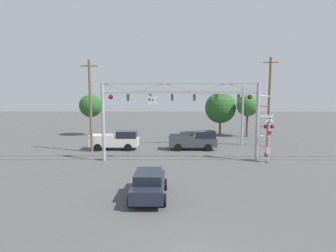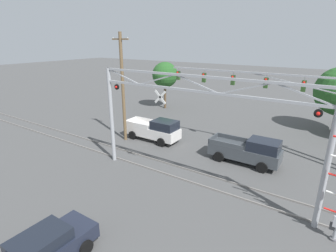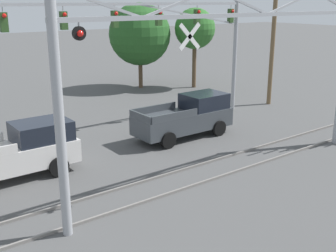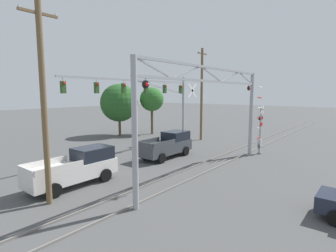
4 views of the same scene
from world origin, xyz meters
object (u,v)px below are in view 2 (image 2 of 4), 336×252
object	(u,v)px
crossing_gantry	(195,117)
utility_pole_left	(123,87)
pickup_truck_lead	(248,151)
traffic_signal_span	(283,93)
pickup_truck_following	(155,130)
background_tree_far_right_verge	(165,75)
sedan_waiting	(44,249)

from	to	relation	value
crossing_gantry	utility_pole_left	distance (m)	9.99
pickup_truck_lead	traffic_signal_span	bearing A→B (deg)	60.72
pickup_truck_lead	pickup_truck_following	xyz separation A→B (m)	(-8.72, -0.03, 0.00)
utility_pole_left	background_tree_far_right_verge	world-z (taller)	utility_pole_left
crossing_gantry	traffic_signal_span	distance (m)	8.51
sedan_waiting	background_tree_far_right_verge	world-z (taller)	background_tree_far_right_verge
pickup_truck_following	utility_pole_left	bearing A→B (deg)	-150.51
traffic_signal_span	pickup_truck_lead	bearing A→B (deg)	-119.28
pickup_truck_following	sedan_waiting	bearing A→B (deg)	-71.57
pickup_truck_lead	sedan_waiting	world-z (taller)	pickup_truck_lead
traffic_signal_span	pickup_truck_following	bearing A→B (deg)	-165.44
crossing_gantry	background_tree_far_right_verge	size ratio (longest dim) A/B	2.29
crossing_gantry	background_tree_far_right_verge	distance (m)	20.36
traffic_signal_span	sedan_waiting	xyz separation A→B (m)	(-5.49, -16.72, -4.38)
pickup_truck_following	background_tree_far_right_verge	xyz separation A→B (m)	(-6.06, 10.62, 3.47)
crossing_gantry	utility_pole_left	bearing A→B (deg)	157.77
sedan_waiting	traffic_signal_span	bearing A→B (deg)	71.82
pickup_truck_lead	pickup_truck_following	distance (m)	8.72
crossing_gantry	traffic_signal_span	bearing A→B (deg)	66.64
crossing_gantry	pickup_truck_following	bearing A→B (deg)	142.88
crossing_gantry	traffic_signal_span	xyz separation A→B (m)	(3.37, 7.80, 0.52)
pickup_truck_lead	utility_pole_left	distance (m)	11.91
sedan_waiting	background_tree_far_right_verge	distance (m)	27.18
pickup_truck_following	traffic_signal_span	bearing A→B (deg)	14.56
background_tree_far_right_verge	pickup_truck_following	bearing A→B (deg)	-60.29
sedan_waiting	utility_pole_left	xyz separation A→B (m)	(-7.13, 12.70, 4.15)
crossing_gantry	sedan_waiting	size ratio (longest dim) A/B	3.37
crossing_gantry	pickup_truck_lead	xyz separation A→B (m)	(1.90, 5.19, -3.64)
crossing_gantry	traffic_signal_span	size ratio (longest dim) A/B	0.99
traffic_signal_span	sedan_waiting	bearing A→B (deg)	-108.18
pickup_truck_lead	background_tree_far_right_verge	distance (m)	18.50
traffic_signal_span	sedan_waiting	world-z (taller)	traffic_signal_span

